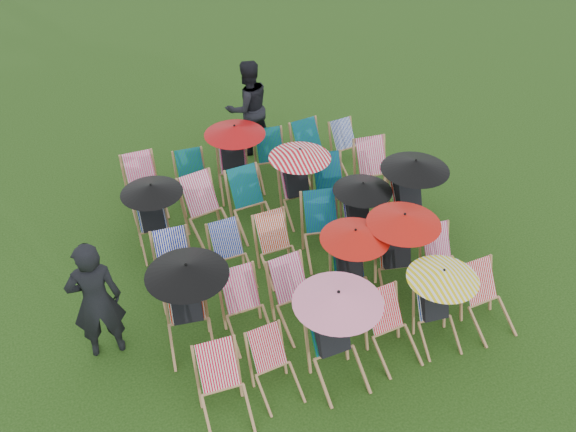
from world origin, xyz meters
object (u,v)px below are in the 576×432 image
object	(u,v)px
deckchair_0	(224,390)
deckchair_5	(489,301)
deckchair_29	(349,146)
person_left	(96,301)
person_rear	(248,108)

from	to	relation	value
deckchair_0	deckchair_5	bearing A→B (deg)	3.67
deckchair_29	deckchair_5	bearing A→B (deg)	-97.66
person_left	person_rear	world-z (taller)	person_rear
person_left	person_rear	bearing A→B (deg)	-126.79
deckchair_0	deckchair_29	world-z (taller)	deckchair_0
deckchair_5	person_left	size ratio (longest dim) A/B	0.47
deckchair_0	person_rear	size ratio (longest dim) A/B	0.47
person_left	deckchair_0	bearing A→B (deg)	130.04
deckchair_0	person_left	distance (m)	2.09
deckchair_5	deckchair_29	bearing A→B (deg)	86.21
deckchair_5	person_rear	distance (m)	6.11
deckchair_0	deckchair_5	distance (m)	3.98
deckchair_0	person_left	xyz separation A→B (m)	(-1.23, 1.61, 0.50)
deckchair_5	deckchair_0	bearing A→B (deg)	177.97
person_rear	deckchair_5	bearing A→B (deg)	97.39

